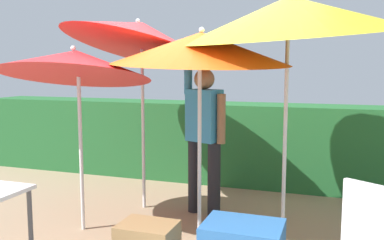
# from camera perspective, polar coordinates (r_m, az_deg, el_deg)

# --- Properties ---
(ground_plane) EXTENTS (24.00, 24.00, 0.00)m
(ground_plane) POSITION_cam_1_polar(r_m,az_deg,el_deg) (4.13, -1.41, -15.84)
(ground_plane) COLOR #9E8466
(hedge_row) EXTENTS (8.00, 0.70, 1.11)m
(hedge_row) POSITION_cam_1_polar(r_m,az_deg,el_deg) (5.98, 5.84, -3.09)
(hedge_row) COLOR #23602D
(hedge_row) RESTS_ON ground_plane
(umbrella_rainbow) EXTENTS (1.63, 1.63, 1.99)m
(umbrella_rainbow) POSITION_cam_1_polar(r_m,az_deg,el_deg) (3.79, 1.19, 9.68)
(umbrella_rainbow) COLOR silver
(umbrella_rainbow) RESTS_ON ground_plane
(umbrella_orange) EXTENTS (2.03, 2.03, 2.38)m
(umbrella_orange) POSITION_cam_1_polar(r_m,az_deg,el_deg) (3.89, 13.19, 13.49)
(umbrella_orange) COLOR silver
(umbrella_orange) RESTS_ON ground_plane
(umbrella_yellow) EXTENTS (1.47, 1.48, 1.92)m
(umbrella_yellow) POSITION_cam_1_polar(r_m,az_deg,el_deg) (4.20, -15.50, 7.36)
(umbrella_yellow) COLOR silver
(umbrella_yellow) RESTS_ON ground_plane
(umbrella_navy) EXTENTS (1.80, 1.74, 2.45)m
(umbrella_navy) POSITION_cam_1_polar(r_m,az_deg,el_deg) (4.80, -7.08, 11.28)
(umbrella_navy) COLOR silver
(umbrella_navy) RESTS_ON ground_plane
(person_vendor) EXTENTS (0.54, 0.34, 1.88)m
(person_vendor) POSITION_cam_1_polar(r_m,az_deg,el_deg) (4.54, 1.65, -1.44)
(person_vendor) COLOR black
(person_vendor) RESTS_ON ground_plane
(chair_plastic) EXTENTS (0.61, 0.61, 0.89)m
(chair_plastic) POSITION_cam_1_polar(r_m,az_deg,el_deg) (3.07, 24.67, -14.46)
(chair_plastic) COLOR silver
(chair_plastic) RESTS_ON ground_plane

